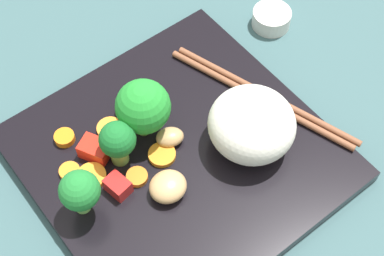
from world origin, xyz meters
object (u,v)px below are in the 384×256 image
at_px(square_plate, 179,156).
at_px(sauce_cup, 271,18).
at_px(broccoli_floret_0, 118,141).
at_px(carrot_slice_1, 70,171).
at_px(chopstick_pair, 260,94).
at_px(rice_mound, 252,125).

distance_m(square_plate, sauce_cup, 0.21).
distance_m(broccoli_floret_0, sauce_cup, 0.25).
xyz_separation_m(broccoli_floret_0, sauce_cup, (0.06, -0.24, -0.04)).
distance_m(carrot_slice_1, chopstick_pair, 0.21).
xyz_separation_m(rice_mound, carrot_slice_1, (0.08, 0.16, -0.03)).
height_order(broccoli_floret_0, carrot_slice_1, broccoli_floret_0).
distance_m(square_plate, broccoli_floret_0, 0.07).
height_order(chopstick_pair, sauce_cup, chopstick_pair).
bearing_deg(carrot_slice_1, sauce_cup, -82.16).
height_order(carrot_slice_1, sauce_cup, same).
bearing_deg(chopstick_pair, broccoli_floret_0, 62.49).
bearing_deg(sauce_cup, chopstick_pair, 132.81).
height_order(rice_mound, sauce_cup, rice_mound).
height_order(rice_mound, carrot_slice_1, rice_mound).
xyz_separation_m(carrot_slice_1, sauce_cup, (0.04, -0.29, -0.01)).
relative_size(carrot_slice_1, chopstick_pair, 0.10).
relative_size(broccoli_floret_0, carrot_slice_1, 2.63).
height_order(carrot_slice_1, chopstick_pair, chopstick_pair).
height_order(broccoli_floret_0, sauce_cup, broccoli_floret_0).
distance_m(broccoli_floret_0, carrot_slice_1, 0.06).
bearing_deg(rice_mound, carrot_slice_1, 64.40).
bearing_deg(chopstick_pair, square_plate, 72.97).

